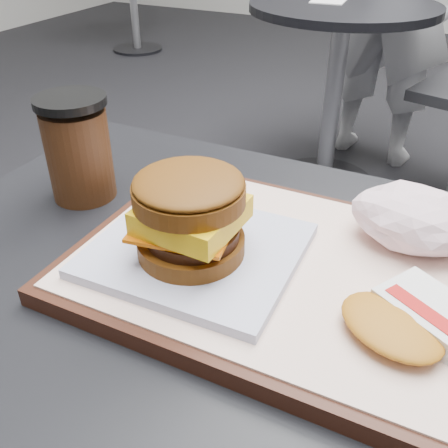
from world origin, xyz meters
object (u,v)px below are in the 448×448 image
(hash_brown, at_px, (416,320))
(neighbor_table, at_px, (338,58))
(crumpled_wrapper, at_px, (416,218))
(breakfast_sandwich, at_px, (192,224))
(serving_tray, at_px, (275,268))
(coffee_cup, at_px, (78,150))
(customer_table, at_px, (252,434))

(hash_brown, distance_m, neighbor_table, 1.72)
(crumpled_wrapper, bearing_deg, neighbor_table, 106.81)
(hash_brown, relative_size, crumpled_wrapper, 1.11)
(neighbor_table, bearing_deg, crumpled_wrapper, -73.19)
(neighbor_table, bearing_deg, breakfast_sandwich, -80.43)
(breakfast_sandwich, xyz_separation_m, crumpled_wrapper, (0.18, 0.12, -0.01))
(serving_tray, relative_size, coffee_cup, 3.05)
(serving_tray, height_order, hash_brown, hash_brown)
(serving_tray, xyz_separation_m, coffee_cup, (-0.27, 0.04, 0.05))
(neighbor_table, bearing_deg, hash_brown, -73.72)
(customer_table, height_order, serving_tray, serving_tray)
(neighbor_table, bearing_deg, customer_table, -78.02)
(serving_tray, xyz_separation_m, neighbor_table, (-0.35, 1.60, -0.23))
(crumpled_wrapper, height_order, coffee_cup, coffee_cup)
(customer_table, distance_m, hash_brown, 0.25)
(hash_brown, height_order, coffee_cup, coffee_cup)
(crumpled_wrapper, height_order, neighbor_table, crumpled_wrapper)
(crumpled_wrapper, bearing_deg, breakfast_sandwich, -146.47)
(breakfast_sandwich, relative_size, hash_brown, 1.43)
(customer_table, relative_size, serving_tray, 2.11)
(breakfast_sandwich, bearing_deg, customer_table, -13.36)
(serving_tray, bearing_deg, coffee_cup, 170.54)
(breakfast_sandwich, xyz_separation_m, coffee_cup, (-0.20, 0.08, 0.00))
(coffee_cup, bearing_deg, crumpled_wrapper, 6.49)
(customer_table, height_order, crumpled_wrapper, crumpled_wrapper)
(serving_tray, distance_m, breakfast_sandwich, 0.09)
(hash_brown, bearing_deg, breakfast_sandwich, 178.57)
(serving_tray, relative_size, hash_brown, 2.81)
(customer_table, xyz_separation_m, serving_tray, (-0.00, 0.05, 0.20))
(customer_table, relative_size, coffee_cup, 6.43)
(customer_table, bearing_deg, serving_tray, 94.12)
(coffee_cup, xyz_separation_m, neighbor_table, (-0.08, 1.55, -0.28))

